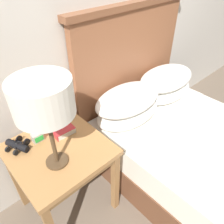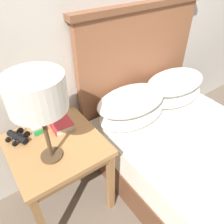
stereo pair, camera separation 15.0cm
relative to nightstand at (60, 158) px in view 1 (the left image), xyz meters
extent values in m
plane|color=#6B5B4C|center=(0.71, -0.76, -0.56)|extent=(20.00, 20.00, 0.00)
cube|color=beige|center=(0.71, 0.34, 0.74)|extent=(8.00, 0.06, 2.60)
cube|color=#AD7A47|center=(0.00, 0.00, 0.07)|extent=(0.58, 0.58, 0.04)
cube|color=brown|center=(0.00, 0.00, 0.02)|extent=(0.55, 0.55, 0.05)
cube|color=olive|center=(0.25, -0.25, -0.25)|extent=(0.04, 0.04, 0.61)
cube|color=olive|center=(-0.26, 0.26, -0.25)|extent=(0.04, 0.04, 0.61)
cube|color=olive|center=(0.25, 0.26, -0.25)|extent=(0.04, 0.04, 0.61)
cube|color=brown|center=(0.92, -0.75, -0.42)|extent=(1.12, 1.97, 0.27)
cube|color=white|center=(0.92, -0.08, -0.05)|extent=(1.08, 0.28, 0.01)
cube|color=brown|center=(0.92, 0.27, 0.08)|extent=(1.18, 0.06, 1.28)
cube|color=brown|center=(0.92, 0.27, 0.75)|extent=(1.23, 0.10, 0.04)
ellipsoid|color=white|center=(0.67, 0.03, 0.02)|extent=(0.60, 0.36, 0.15)
ellipsoid|color=white|center=(1.17, 0.03, 0.02)|extent=(0.60, 0.36, 0.15)
ellipsoid|color=white|center=(0.66, 0.03, 0.14)|extent=(0.60, 0.36, 0.15)
ellipsoid|color=white|center=(1.16, 0.03, 0.14)|extent=(0.60, 0.36, 0.15)
cylinder|color=#4C3823|center=(-0.06, -0.09, 0.09)|extent=(0.13, 0.13, 0.01)
cylinder|color=#4C3823|center=(-0.06, -0.09, 0.27)|extent=(0.02, 0.02, 0.35)
cylinder|color=silver|center=(-0.06, -0.09, 0.54)|extent=(0.30, 0.30, 0.18)
cube|color=silver|center=(0.11, 0.15, 0.11)|extent=(0.15, 0.22, 0.04)
cube|color=#B2282D|center=(0.11, 0.15, 0.13)|extent=(0.15, 0.22, 0.00)
cube|color=#B2282D|center=(0.04, 0.16, 0.11)|extent=(0.02, 0.21, 0.04)
cylinder|color=black|center=(-0.17, 0.14, 0.11)|extent=(0.08, 0.10, 0.04)
cylinder|color=black|center=(-0.12, 0.16, 0.11)|extent=(0.05, 0.03, 0.05)
cylinder|color=black|center=(-0.21, 0.13, 0.11)|extent=(0.04, 0.02, 0.04)
cylinder|color=black|center=(-0.19, 0.20, 0.11)|extent=(0.08, 0.10, 0.04)
cylinder|color=black|center=(-0.15, 0.22, 0.11)|extent=(0.05, 0.03, 0.05)
cylinder|color=black|center=(-0.24, 0.18, 0.11)|extent=(0.04, 0.02, 0.04)
cube|color=black|center=(-0.18, 0.17, 0.12)|extent=(0.07, 0.06, 0.01)
cylinder|color=black|center=(-0.18, 0.17, 0.12)|extent=(0.02, 0.02, 0.02)
cube|color=#B7B2A8|center=(-0.06, 0.15, 0.12)|extent=(0.07, 0.04, 0.06)
cube|color=green|center=(-0.06, 0.12, 0.12)|extent=(0.06, 0.00, 0.04)
camera|label=1|loc=(-0.39, -0.92, 1.10)|focal=35.00mm
camera|label=2|loc=(-0.28, -1.01, 1.10)|focal=35.00mm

